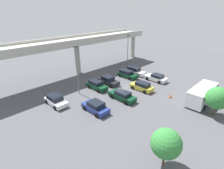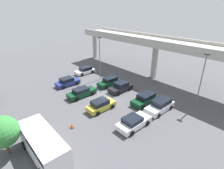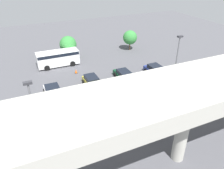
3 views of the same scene
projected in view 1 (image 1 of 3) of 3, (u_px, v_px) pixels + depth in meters
The scene contains 17 objects.
ground_plane at pixel (122, 90), 32.64m from camera, with size 91.42×91.42×0.00m, color #4C4C51.
highway_overpass at pixel (76, 43), 38.61m from camera, with size 42.21×6.10×8.29m.
parked_car_0 at pixel (56, 100), 27.55m from camera, with size 2.17×4.37×1.54m.
parked_car_1 at pixel (96, 107), 25.69m from camera, with size 2.21×4.41×1.56m.
parked_car_2 at pixel (122, 96), 29.04m from camera, with size 2.09×4.87×1.48m.
parked_car_3 at pixel (108, 81), 34.93m from camera, with size 2.21×4.50×1.64m.
parked_car_4 at pixel (142, 86), 32.41m from camera, with size 2.10×4.32×1.57m.
parked_car_5 at pixel (127, 74), 38.39m from camera, with size 2.19×4.43×1.58m.
parked_car_6 at pixel (135, 71), 40.20m from camera, with size 2.17×4.84×1.66m.
parked_car_7 at pixel (97, 85), 32.88m from camera, with size 2.05×4.38×1.57m.
parked_car_8 at pixel (156, 78), 36.58m from camera, with size 2.25×4.64×1.46m.
shuttle_bus at pixel (202, 93), 27.84m from camera, with size 7.24×2.79×2.65m.
lamp_post_near_aisle at pixel (77, 67), 29.31m from camera, with size 0.70×0.35×8.53m.
lamp_post_mid_lot at pixel (128, 49), 43.62m from camera, with size 0.70×0.35×8.16m.
tree_front_left at pixel (166, 144), 16.01m from camera, with size 2.90×2.90×4.11m.
tree_front_right at pixel (217, 98), 23.94m from camera, with size 3.15×3.15×4.33m.
traffic_cone at pixel (170, 96), 29.79m from camera, with size 0.44×0.44×0.70m.
Camera 1 is at (-22.31, -19.35, 14.06)m, focal length 28.00 mm.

